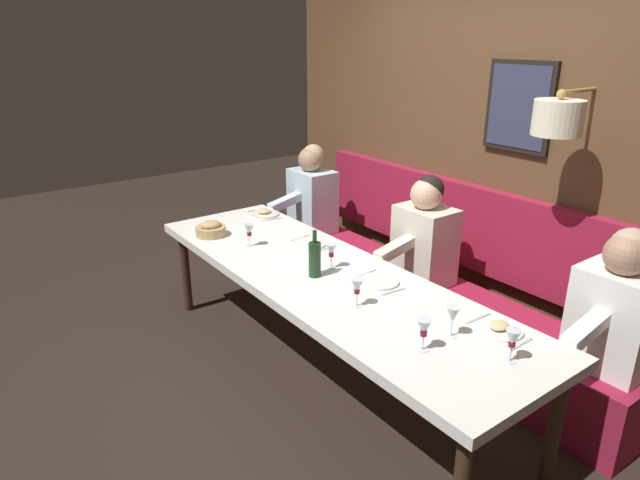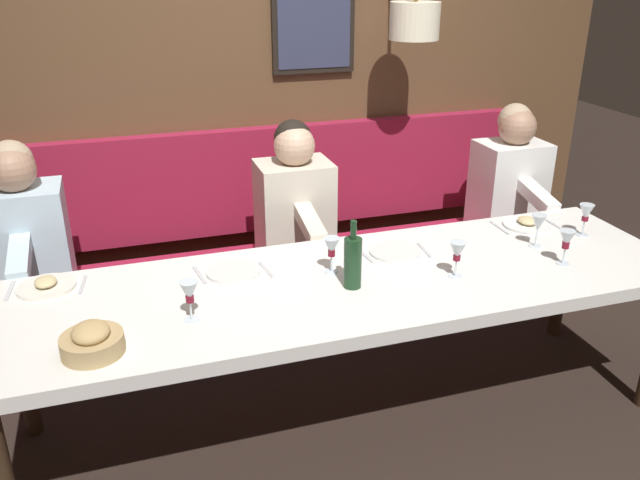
{
  "view_description": "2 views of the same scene",
  "coord_description": "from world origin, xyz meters",
  "px_view_note": "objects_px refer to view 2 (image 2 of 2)",
  "views": [
    {
      "loc": [
        -1.88,
        -2.49,
        2.15
      ],
      "look_at": [
        0.05,
        0.12,
        0.92
      ],
      "focal_mm": 30.72,
      "sensor_mm": 36.0,
      "label": 1
    },
    {
      "loc": [
        -2.37,
        0.9,
        2.02
      ],
      "look_at": [
        0.05,
        0.12,
        0.92
      ],
      "focal_mm": 36.62,
      "sensor_mm": 36.0,
      "label": 2
    }
  ],
  "objects_px": {
    "wine_glass_1": "(566,241)",
    "wine_glass_5": "(332,248)",
    "diner_near": "(294,197)",
    "wine_glass_2": "(586,214)",
    "wine_glass_3": "(189,293)",
    "dining_table": "(350,291)",
    "wine_glass_4": "(538,224)",
    "diner_nearest": "(510,174)",
    "wine_bottle": "(353,262)",
    "diner_middle": "(23,226)",
    "wine_glass_0": "(457,252)",
    "bread_bowl": "(92,341)"
  },
  "relations": [
    {
      "from": "wine_glass_1",
      "to": "wine_glass_5",
      "type": "bearing_deg",
      "value": 76.68
    },
    {
      "from": "diner_near",
      "to": "wine_glass_2",
      "type": "height_order",
      "value": "diner_near"
    },
    {
      "from": "wine_glass_3",
      "to": "dining_table",
      "type": "bearing_deg",
      "value": -78.8
    },
    {
      "from": "diner_near",
      "to": "wine_glass_4",
      "type": "bearing_deg",
      "value": -130.45
    },
    {
      "from": "diner_nearest",
      "to": "wine_glass_2",
      "type": "xyz_separation_m",
      "value": [
        -0.78,
        0.08,
        0.04
      ]
    },
    {
      "from": "dining_table",
      "to": "wine_bottle",
      "type": "height_order",
      "value": "wine_bottle"
    },
    {
      "from": "diner_near",
      "to": "wine_glass_3",
      "type": "bearing_deg",
      "value": 145.6
    },
    {
      "from": "diner_near",
      "to": "diner_nearest",
      "type": "bearing_deg",
      "value": -90.0
    },
    {
      "from": "diner_near",
      "to": "diner_middle",
      "type": "xyz_separation_m",
      "value": [
        0.0,
        1.37,
        0.0
      ]
    },
    {
      "from": "wine_glass_4",
      "to": "wine_bottle",
      "type": "height_order",
      "value": "wine_bottle"
    },
    {
      "from": "wine_glass_4",
      "to": "dining_table",
      "type": "bearing_deg",
      "value": 93.08
    },
    {
      "from": "dining_table",
      "to": "wine_glass_5",
      "type": "bearing_deg",
      "value": 31.61
    },
    {
      "from": "wine_glass_0",
      "to": "wine_glass_2",
      "type": "height_order",
      "value": "same"
    },
    {
      "from": "diner_nearest",
      "to": "wine_glass_0",
      "type": "height_order",
      "value": "diner_nearest"
    },
    {
      "from": "wine_glass_2",
      "to": "wine_bottle",
      "type": "xyz_separation_m",
      "value": [
        -0.17,
        1.29,
        0.0
      ]
    },
    {
      "from": "wine_glass_5",
      "to": "wine_glass_0",
      "type": "bearing_deg",
      "value": -112.53
    },
    {
      "from": "wine_glass_0",
      "to": "wine_glass_3",
      "type": "xyz_separation_m",
      "value": [
        -0.02,
        1.15,
        -0.0
      ]
    },
    {
      "from": "diner_near",
      "to": "wine_glass_0",
      "type": "xyz_separation_m",
      "value": [
        -1.0,
        -0.45,
        0.04
      ]
    },
    {
      "from": "wine_glass_2",
      "to": "wine_bottle",
      "type": "distance_m",
      "value": 1.31
    },
    {
      "from": "diner_near",
      "to": "wine_glass_5",
      "type": "xyz_separation_m",
      "value": [
        -0.79,
        0.05,
        0.04
      ]
    },
    {
      "from": "bread_bowl",
      "to": "diner_near",
      "type": "bearing_deg",
      "value": -42.74
    },
    {
      "from": "diner_nearest",
      "to": "diner_middle",
      "type": "distance_m",
      "value": 2.74
    },
    {
      "from": "wine_glass_3",
      "to": "wine_bottle",
      "type": "xyz_separation_m",
      "value": [
        0.07,
        -0.69,
        0.0
      ]
    },
    {
      "from": "dining_table",
      "to": "wine_glass_2",
      "type": "relative_size",
      "value": 18.48
    },
    {
      "from": "dining_table",
      "to": "wine_glass_0",
      "type": "distance_m",
      "value": 0.49
    },
    {
      "from": "diner_nearest",
      "to": "bread_bowl",
      "type": "distance_m",
      "value": 2.68
    },
    {
      "from": "wine_glass_0",
      "to": "wine_bottle",
      "type": "height_order",
      "value": "wine_bottle"
    },
    {
      "from": "wine_glass_0",
      "to": "wine_glass_2",
      "type": "xyz_separation_m",
      "value": [
        0.22,
        -0.83,
        0.0
      ]
    },
    {
      "from": "wine_glass_0",
      "to": "bread_bowl",
      "type": "distance_m",
      "value": 1.52
    },
    {
      "from": "wine_glass_4",
      "to": "bread_bowl",
      "type": "height_order",
      "value": "wine_glass_4"
    },
    {
      "from": "wine_glass_4",
      "to": "wine_glass_0",
      "type": "bearing_deg",
      "value": 107.93
    },
    {
      "from": "diner_nearest",
      "to": "wine_glass_4",
      "type": "bearing_deg",
      "value": 154.83
    },
    {
      "from": "bread_bowl",
      "to": "diner_nearest",
      "type": "bearing_deg",
      "value": -64.68
    },
    {
      "from": "diner_near",
      "to": "wine_bottle",
      "type": "bearing_deg",
      "value": 179.2
    },
    {
      "from": "wine_glass_2",
      "to": "wine_glass_3",
      "type": "bearing_deg",
      "value": 96.84
    },
    {
      "from": "wine_glass_4",
      "to": "bread_bowl",
      "type": "xyz_separation_m",
      "value": [
        -0.32,
        2.03,
        -0.07
      ]
    },
    {
      "from": "diner_nearest",
      "to": "wine_bottle",
      "type": "xyz_separation_m",
      "value": [
        -0.95,
        1.38,
        0.04
      ]
    },
    {
      "from": "dining_table",
      "to": "diner_near",
      "type": "relative_size",
      "value": 3.83
    },
    {
      "from": "diner_nearest",
      "to": "wine_glass_0",
      "type": "distance_m",
      "value": 1.36
    },
    {
      "from": "diner_middle",
      "to": "diner_nearest",
      "type": "bearing_deg",
      "value": -90.0
    },
    {
      "from": "wine_glass_4",
      "to": "wine_glass_5",
      "type": "relative_size",
      "value": 1.0
    },
    {
      "from": "diner_middle",
      "to": "wine_glass_3",
      "type": "xyz_separation_m",
      "value": [
        -1.02,
        -0.68,
        0.04
      ]
    },
    {
      "from": "diner_near",
      "to": "diner_middle",
      "type": "height_order",
      "value": "same"
    },
    {
      "from": "wine_bottle",
      "to": "wine_glass_3",
      "type": "bearing_deg",
      "value": 95.91
    },
    {
      "from": "wine_glass_4",
      "to": "wine_bottle",
      "type": "xyz_separation_m",
      "value": [
        -0.12,
        0.99,
        -0.0
      ]
    },
    {
      "from": "dining_table",
      "to": "wine_bottle",
      "type": "xyz_separation_m",
      "value": [
        -0.07,
        0.02,
        0.17
      ]
    },
    {
      "from": "wine_bottle",
      "to": "diner_middle",
      "type": "bearing_deg",
      "value": 55.09
    },
    {
      "from": "diner_near",
      "to": "wine_glass_1",
      "type": "xyz_separation_m",
      "value": [
        -1.04,
        -0.98,
        0.04
      ]
    },
    {
      "from": "wine_glass_2",
      "to": "wine_glass_3",
      "type": "height_order",
      "value": "same"
    },
    {
      "from": "diner_near",
      "to": "bread_bowl",
      "type": "height_order",
      "value": "diner_near"
    }
  ]
}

